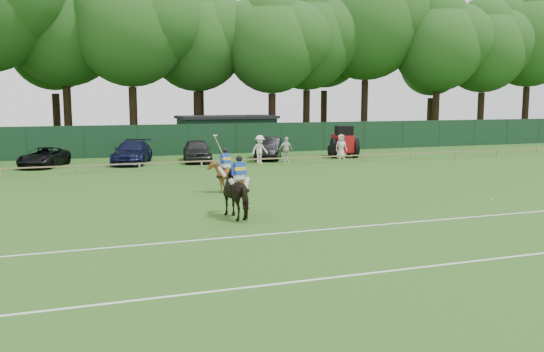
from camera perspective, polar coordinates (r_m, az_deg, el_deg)
name	(u,v)px	position (r m, az deg, el deg)	size (l,w,h in m)	color
ground	(287,226)	(20.68, 1.52, -4.96)	(160.00, 160.00, 0.00)	#1E4C14
horse_dark	(239,193)	(21.99, -3.25, -1.73)	(1.01, 2.21, 1.87)	black
horse_chestnut	(226,176)	(27.89, -4.61, -0.04)	(1.27, 1.43, 1.58)	brown
suv_black	(44,157)	(41.22, -21.67, 1.74)	(2.14, 4.63, 1.29)	black
sedan_navy	(132,152)	(41.47, -13.69, 2.30)	(2.22, 5.46, 1.58)	#111538
hatch_grey	(197,151)	(41.75, -7.43, 2.52)	(1.91, 4.76, 1.62)	#28282B
estate_black	(269,148)	(43.28, -0.34, 2.78)	(1.74, 4.98, 1.64)	black
spectator_left	(260,149)	(40.36, -1.22, 2.65)	(1.27, 0.73, 1.97)	white
spectator_mid	(286,150)	(41.17, 1.39, 2.64)	(1.06, 0.44, 1.81)	silver
spectator_right	(341,147)	(43.66, 6.87, 2.91)	(0.91, 0.59, 1.86)	silver
rider_dark	(239,172)	(21.86, -3.26, 0.35)	(0.93, 0.45, 1.41)	silver
rider_chestnut	(226,162)	(27.79, -4.61, 1.44)	(0.98, 0.55, 2.05)	silver
polo_ball	(492,200)	(27.39, 20.99, -2.24)	(0.09, 0.09, 0.09)	silver
pitch_lines	(330,250)	(17.56, 5.72, -7.27)	(60.00, 5.10, 0.01)	silver
pitch_rail	(186,162)	(37.74, -8.48, 1.40)	(62.10, 0.10, 0.50)	#997F5B
perimeter_fence	(164,140)	(46.49, -10.70, 3.51)	(92.08, 0.08, 2.50)	#14351E
utility_shed	(227,133)	(50.67, -4.53, 4.28)	(8.40, 4.40, 3.04)	#14331E
tree_row	(171,147)	(54.78, -9.94, 2.83)	(96.00, 12.00, 21.00)	#26561C
tractor	(343,142)	(45.13, 7.06, 3.34)	(2.57, 3.27, 2.43)	#B21015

